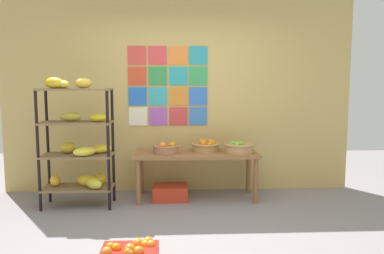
% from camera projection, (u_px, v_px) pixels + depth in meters
% --- Properties ---
extents(ground, '(9.62, 9.62, 0.00)m').
position_uv_depth(ground, '(182.00, 241.00, 3.82)').
color(ground, gray).
extents(back_wall_with_art, '(4.90, 0.07, 2.88)m').
position_uv_depth(back_wall_with_art, '(178.00, 90.00, 5.47)').
color(back_wall_with_art, tan).
rests_on(back_wall_with_art, ground).
extents(banana_shelf_unit, '(0.87, 0.48, 1.61)m').
position_uv_depth(banana_shelf_unit, '(79.00, 139.00, 4.80)').
color(banana_shelf_unit, black).
rests_on(banana_shelf_unit, ground).
extents(display_table, '(1.62, 0.61, 0.63)m').
position_uv_depth(display_table, '(196.00, 158.00, 5.15)').
color(display_table, '#926138').
rests_on(display_table, ground).
extents(fruit_basket_centre, '(0.39, 0.39, 0.15)m').
position_uv_depth(fruit_basket_centre, '(239.00, 148.00, 5.09)').
color(fruit_basket_centre, tan).
rests_on(fruit_basket_centre, display_table).
extents(fruit_basket_back_left, '(0.38, 0.38, 0.17)m').
position_uv_depth(fruit_basket_back_left, '(206.00, 146.00, 5.22)').
color(fruit_basket_back_left, '#B4854C').
rests_on(fruit_basket_back_left, display_table).
extents(fruit_basket_left, '(0.35, 0.35, 0.16)m').
position_uv_depth(fruit_basket_left, '(166.00, 148.00, 5.07)').
color(fruit_basket_left, '#A46F4F').
rests_on(fruit_basket_left, display_table).
extents(produce_crate_under_table, '(0.46, 0.36, 0.19)m').
position_uv_depth(produce_crate_under_table, '(170.00, 192.00, 5.15)').
color(produce_crate_under_table, red).
rests_on(produce_crate_under_table, ground).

